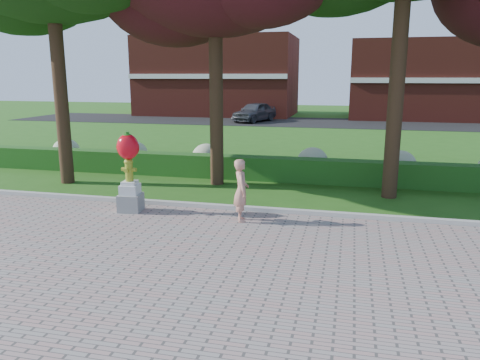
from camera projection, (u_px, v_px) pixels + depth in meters
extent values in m
plane|color=#255816|center=(229.00, 253.00, 9.58)|extent=(100.00, 100.00, 0.00)
cube|color=#ADADA5|center=(258.00, 210.00, 12.41)|extent=(40.00, 0.18, 0.15)
cube|color=#234915|center=(281.00, 169.00, 16.13)|extent=(24.00, 0.70, 0.80)
ellipsoid|color=#AAB489|center=(66.00, 151.00, 19.10)|extent=(1.10, 1.10, 0.99)
ellipsoid|color=#AAB489|center=(134.00, 154.00, 18.42)|extent=(1.10, 1.10, 0.99)
ellipsoid|color=#AAB489|center=(206.00, 157.00, 17.73)|extent=(1.10, 1.10, 0.99)
ellipsoid|color=#AAB489|center=(313.00, 161.00, 16.82)|extent=(1.10, 1.10, 0.99)
ellipsoid|color=#AAB489|center=(400.00, 165.00, 16.14)|extent=(1.10, 1.10, 0.99)
cube|color=black|center=(321.00, 123.00, 36.15)|extent=(50.00, 8.00, 0.02)
cube|color=maroon|center=(218.00, 76.00, 43.36)|extent=(14.00, 8.00, 7.00)
cube|color=maroon|center=(424.00, 80.00, 39.32)|extent=(12.00, 8.00, 6.40)
cylinder|color=black|center=(60.00, 82.00, 15.18)|extent=(0.44, 0.44, 6.72)
cylinder|color=black|center=(216.00, 91.00, 15.05)|extent=(0.44, 0.44, 6.16)
cylinder|color=black|center=(398.00, 73.00, 13.21)|extent=(0.44, 0.44, 7.28)
cube|color=gray|center=(131.00, 202.00, 12.38)|extent=(0.63, 0.63, 0.46)
cube|color=silver|center=(130.00, 189.00, 12.30)|extent=(0.51, 0.51, 0.26)
cube|color=silver|center=(130.00, 183.00, 12.27)|extent=(0.41, 0.41, 0.09)
cylinder|color=olive|center=(129.00, 171.00, 12.20)|extent=(0.20, 0.20, 0.52)
ellipsoid|color=olive|center=(129.00, 162.00, 12.14)|extent=(0.24, 0.24, 0.17)
cylinder|color=olive|center=(124.00, 169.00, 12.22)|extent=(0.11, 0.10, 0.10)
cylinder|color=olive|center=(134.00, 170.00, 12.15)|extent=(0.11, 0.10, 0.10)
cylinder|color=olive|center=(127.00, 170.00, 12.06)|extent=(0.11, 0.11, 0.11)
cylinder|color=olive|center=(128.00, 159.00, 12.13)|extent=(0.07, 0.07, 0.05)
ellipsoid|color=red|center=(128.00, 147.00, 12.06)|extent=(0.58, 0.52, 0.67)
ellipsoid|color=red|center=(122.00, 147.00, 12.10)|extent=(0.28, 0.28, 0.43)
ellipsoid|color=red|center=(134.00, 148.00, 12.02)|extent=(0.28, 0.28, 0.43)
cylinder|color=#1D5D15|center=(127.00, 134.00, 11.98)|extent=(0.09, 0.09, 0.11)
ellipsoid|color=#1D5D15|center=(127.00, 135.00, 11.99)|extent=(0.22, 0.22, 0.07)
imported|color=tan|center=(241.00, 190.00, 11.43)|extent=(0.54, 0.66, 1.55)
imported|color=#414349|center=(255.00, 112.00, 36.66)|extent=(3.21, 4.82, 1.52)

